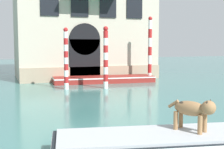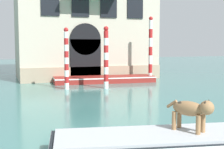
{
  "view_description": "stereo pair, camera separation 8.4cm",
  "coord_description": "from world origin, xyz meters",
  "px_view_note": "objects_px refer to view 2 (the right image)",
  "views": [
    {
      "loc": [
        -5.17,
        1.28,
        2.63
      ],
      "look_at": [
        -0.06,
        15.23,
        1.2
      ],
      "focal_mm": 50.0,
      "sensor_mm": 36.0,
      "label": 1
    },
    {
      "loc": [
        -5.09,
        1.25,
        2.63
      ],
      "look_at": [
        -0.06,
        15.23,
        1.2
      ],
      "focal_mm": 50.0,
      "sensor_mm": 36.0,
      "label": 2
    }
  ],
  "objects_px": {
    "mooring_pole_1": "(150,49)",
    "dog_on_deck": "(192,110)",
    "boat_foreground": "(184,143)",
    "boat_moored_near_palazzo": "(105,79)",
    "mooring_pole_2": "(106,57)",
    "mooring_pole_0": "(66,58)"
  },
  "relations": [
    {
      "from": "mooring_pole_1",
      "to": "mooring_pole_2",
      "type": "bearing_deg",
      "value": -150.07
    },
    {
      "from": "mooring_pole_0",
      "to": "mooring_pole_1",
      "type": "relative_size",
      "value": 0.79
    },
    {
      "from": "boat_moored_near_palazzo",
      "to": "mooring_pole_1",
      "type": "relative_size",
      "value": 1.55
    },
    {
      "from": "dog_on_deck",
      "to": "mooring_pole_0",
      "type": "height_order",
      "value": "mooring_pole_0"
    },
    {
      "from": "mooring_pole_1",
      "to": "mooring_pole_2",
      "type": "distance_m",
      "value": 4.8
    },
    {
      "from": "boat_moored_near_palazzo",
      "to": "mooring_pole_2",
      "type": "height_order",
      "value": "mooring_pole_2"
    },
    {
      "from": "boat_foreground",
      "to": "mooring_pole_2",
      "type": "relative_size",
      "value": 1.75
    },
    {
      "from": "mooring_pole_0",
      "to": "mooring_pole_1",
      "type": "xyz_separation_m",
      "value": [
        6.43,
        1.89,
        0.49
      ]
    },
    {
      "from": "boat_moored_near_palazzo",
      "to": "mooring_pole_1",
      "type": "xyz_separation_m",
      "value": [
        3.26,
        -0.57,
        2.1
      ]
    },
    {
      "from": "dog_on_deck",
      "to": "boat_foreground",
      "type": "bearing_deg",
      "value": -117.89
    },
    {
      "from": "mooring_pole_2",
      "to": "boat_foreground",
      "type": "bearing_deg",
      "value": -99.45
    },
    {
      "from": "mooring_pole_1",
      "to": "dog_on_deck",
      "type": "bearing_deg",
      "value": -113.02
    },
    {
      "from": "boat_moored_near_palazzo",
      "to": "mooring_pole_0",
      "type": "height_order",
      "value": "mooring_pole_0"
    },
    {
      "from": "dog_on_deck",
      "to": "mooring_pole_2",
      "type": "distance_m",
      "value": 11.53
    },
    {
      "from": "mooring_pole_1",
      "to": "boat_moored_near_palazzo",
      "type": "bearing_deg",
      "value": 170.16
    },
    {
      "from": "boat_foreground",
      "to": "boat_moored_near_palazzo",
      "type": "height_order",
      "value": "boat_foreground"
    },
    {
      "from": "boat_foreground",
      "to": "dog_on_deck",
      "type": "height_order",
      "value": "dog_on_deck"
    },
    {
      "from": "boat_foreground",
      "to": "mooring_pole_1",
      "type": "bearing_deg",
      "value": 77.6
    },
    {
      "from": "boat_foreground",
      "to": "mooring_pole_1",
      "type": "distance_m",
      "value": 15.17
    },
    {
      "from": "dog_on_deck",
      "to": "boat_moored_near_palazzo",
      "type": "relative_size",
      "value": 0.16
    },
    {
      "from": "boat_moored_near_palazzo",
      "to": "boat_foreground",
      "type": "bearing_deg",
      "value": -95.82
    },
    {
      "from": "boat_moored_near_palazzo",
      "to": "mooring_pole_0",
      "type": "bearing_deg",
      "value": -137.07
    }
  ]
}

